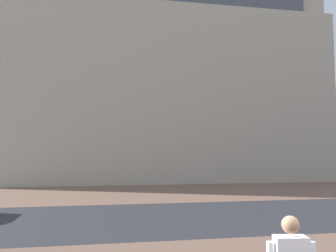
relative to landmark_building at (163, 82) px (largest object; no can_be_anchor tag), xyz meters
The scene contains 3 objects.
ground_plane 21.00m from the landmark_building, 98.11° to the right, with size 120.00×120.00×0.00m, color brown.
street_asphalt_strip 21.94m from the landmark_building, 97.67° to the right, with size 120.00×7.03×0.00m, color #2D2D33.
landmark_building is the anchor object (origin of this frame).
Camera 1 is at (-2.71, -4.23, 2.52)m, focal length 35.95 mm.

